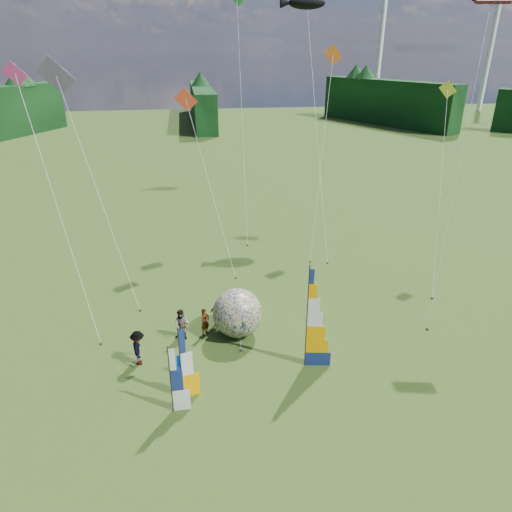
{
  "coord_description": "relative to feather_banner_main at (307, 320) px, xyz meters",
  "views": [
    {
      "loc": [
        -3.99,
        -15.57,
        14.55
      ],
      "look_at": [
        -1.0,
        4.0,
        5.5
      ],
      "focal_mm": 32.0,
      "sensor_mm": 36.0,
      "label": 1
    }
  ],
  "objects": [
    {
      "name": "ground",
      "position": [
        -1.23,
        -2.44,
        -2.7
      ],
      "size": [
        220.0,
        220.0,
        0.0
      ],
      "primitive_type": "plane",
      "color": "#3A4F1B",
      "rests_on": "ground"
    },
    {
      "name": "treeline_ring",
      "position": [
        -1.23,
        -2.44,
        1.3
      ],
      "size": [
        210.0,
        210.0,
        8.0
      ],
      "primitive_type": null,
      "color": "#134717",
      "rests_on": "ground"
    },
    {
      "name": "turbine_left",
      "position": [
        68.77,
        92.56,
        12.3
      ],
      "size": [
        8.0,
        1.2,
        30.0
      ],
      "primitive_type": null,
      "color": "silver",
      "rests_on": "ground"
    },
    {
      "name": "turbine_right",
      "position": [
        43.77,
        99.56,
        12.3
      ],
      "size": [
        8.0,
        1.2,
        30.0
      ],
      "primitive_type": null,
      "color": "silver",
      "rests_on": "ground"
    },
    {
      "name": "feather_banner_main",
      "position": [
        0.0,
        0.0,
        0.0
      ],
      "size": [
        1.45,
        0.34,
        5.4
      ],
      "primitive_type": null,
      "rotation": [
        0.0,
        0.0,
        -0.17
      ],
      "color": "navy",
      "rests_on": "ground"
    },
    {
      "name": "side_banner_left",
      "position": [
        -6.05,
        -1.5,
        -0.85
      ],
      "size": [
        1.02,
        0.35,
        3.69
      ],
      "primitive_type": null,
      "rotation": [
        0.0,
        0.0,
        0.25
      ],
      "color": "#FC9C00",
      "rests_on": "ground"
    },
    {
      "name": "side_banner_far",
      "position": [
        -6.48,
        -2.23,
        -1.05
      ],
      "size": [
        0.98,
        0.1,
        3.3
      ],
      "primitive_type": null,
      "rotation": [
        0.0,
        0.0,
        0.01
      ],
      "color": "white",
      "rests_on": "ground"
    },
    {
      "name": "bol_inflatable",
      "position": [
        -3.01,
        3.27,
        -1.34
      ],
      "size": [
        3.54,
        3.54,
        2.71
      ],
      "primitive_type": "sphere",
      "rotation": [
        0.0,
        0.0,
        0.39
      ],
      "color": "#000376",
      "rests_on": "ground"
    },
    {
      "name": "spectator_a",
      "position": [
        -4.78,
        3.5,
        -1.89
      ],
      "size": [
        0.7,
        0.68,
        1.62
      ],
      "primitive_type": "imported",
      "rotation": [
        0.0,
        0.0,
        0.73
      ],
      "color": "#66594C",
      "rests_on": "ground"
    },
    {
      "name": "spectator_b",
      "position": [
        -6.05,
        3.27,
        -1.81
      ],
      "size": [
        0.97,
        0.72,
        1.79
      ],
      "primitive_type": "imported",
      "rotation": [
        0.0,
        0.0,
        -0.39
      ],
      "color": "#66594C",
      "rests_on": "ground"
    },
    {
      "name": "spectator_c",
      "position": [
        -8.2,
        1.41,
        -1.76
      ],
      "size": [
        0.58,
        1.25,
        1.88
      ],
      "primitive_type": "imported",
      "rotation": [
        0.0,
        0.0,
        1.68
      ],
      "color": "#66594C",
      "rests_on": "ground"
    },
    {
      "name": "spectator_d",
      "position": [
        -4.05,
        4.27,
        -1.93
      ],
      "size": [
        0.97,
        0.68,
        1.54
      ],
      "primitive_type": "imported",
      "rotation": [
        0.0,
        0.0,
        2.76
      ],
      "color": "#66594C",
      "rests_on": "ground"
    },
    {
      "name": "camp_chair",
      "position": [
        -6.05,
        -0.01,
        -2.16
      ],
      "size": [
        0.67,
        0.67,
        1.08
      ],
      "primitive_type": null,
      "rotation": [
        0.0,
        0.0,
        -0.08
      ],
      "color": "navy",
      "rests_on": "ground"
    },
    {
      "name": "kite_whale",
      "position": [
        5.05,
        17.7,
        7.14
      ],
      "size": [
        6.48,
        16.58,
        19.67
      ],
      "primitive_type": null,
      "rotation": [
        0.0,
        0.0,
        0.14
      ],
      "color": "black",
      "rests_on": "ground"
    },
    {
      "name": "kite_rainbow_delta",
      "position": [
        -10.68,
        9.96,
        4.77
      ],
      "size": [
        9.66,
        11.82,
        14.94
      ],
      "primitive_type": null,
      "rotation": [
        0.0,
        0.0,
        -0.16
      ],
      "color": "#F54D1E",
      "rests_on": "ground"
    },
    {
      "name": "kite_parafoil",
      "position": [
        9.84,
        5.26,
        6.71
      ],
      "size": [
        11.36,
        12.52,
        18.82
      ],
      "primitive_type": null,
      "rotation": [
        0.0,
        0.0,
        -0.39
      ],
      "color": "#A9242F",
      "rests_on": "ground"
    },
    {
      "name": "small_kite_red",
      "position": [
        -3.69,
        13.47,
        3.57
      ],
      "size": [
        6.28,
        10.24,
        12.54
      ],
      "primitive_type": null,
      "rotation": [
        0.0,
        0.0,
        0.09
      ],
      "color": "#E44425",
      "rests_on": "ground"
    },
    {
      "name": "small_kite_orange",
      "position": [
        4.95,
        15.45,
        4.97
      ],
      "size": [
        6.04,
        10.21,
        15.34
      ],
      "primitive_type": null,
      "rotation": [
        0.0,
        0.0,
        -0.04
      ],
      "color": "orange",
      "rests_on": "ground"
    },
    {
      "name": "small_kite_yellow",
      "position": [
        11.44,
        9.35,
        3.77
      ],
      "size": [
        7.46,
        11.15,
        12.93
      ],
      "primitive_type": null,
      "rotation": [
        0.0,
        0.0,
        -0.2
      ],
      "color": "yellow",
      "rests_on": "ground"
    },
    {
      "name": "small_kite_pink",
      "position": [
        -12.25,
        6.72,
        4.5
      ],
      "size": [
        6.26,
        9.12,
        14.39
      ],
      "primitive_type": null,
      "rotation": [
        0.0,
        0.0,
        0.04
      ],
      "color": "#D43684",
      "rests_on": "ground"
    },
    {
      "name": "small_kite_green",
      "position": [
        -0.55,
        20.11,
        7.21
      ],
      "size": [
        5.33,
        12.17,
        19.82
      ],
      "primitive_type": null,
      "rotation": [
        0.0,
        0.0,
        -0.19
      ],
      "color": "green",
      "rests_on": "ground"
    }
  ]
}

